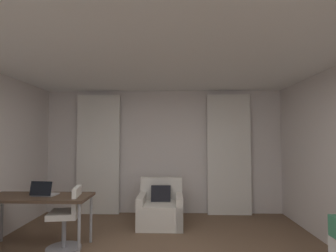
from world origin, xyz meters
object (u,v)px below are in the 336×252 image
armchair (161,209)px  desk (38,200)px  desk_chair (67,222)px  laptop (44,193)px

armchair → desk: armchair is taller
armchair → desk: size_ratio=0.55×
armchair → desk: 2.06m
armchair → desk: bearing=-148.1°
desk → desk_chair: (0.44, -0.03, -0.29)m
armchair → desk_chair: size_ratio=0.93×
armchair → laptop: bearing=-147.1°
desk_chair → laptop: size_ratio=2.56×
desk → armchair: bearing=31.9°
laptop → armchair: bearing=32.9°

